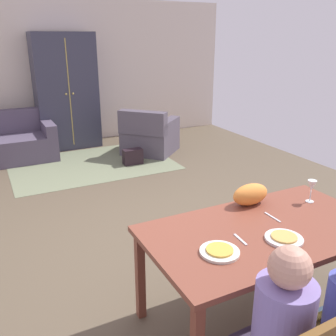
# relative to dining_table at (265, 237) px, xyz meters

# --- Properties ---
(ground_plane) EXTENTS (7.08, 6.77, 0.02)m
(ground_plane) POSITION_rel_dining_table_xyz_m (-0.27, 2.27, -0.70)
(ground_plane) COLOR brown
(back_wall) EXTENTS (7.08, 0.10, 2.70)m
(back_wall) POSITION_rel_dining_table_xyz_m (-0.27, 5.70, 0.66)
(back_wall) COLOR beige
(back_wall) RESTS_ON ground_plane
(dining_table) EXTENTS (1.70, 0.93, 0.76)m
(dining_table) POSITION_rel_dining_table_xyz_m (0.00, 0.00, 0.00)
(dining_table) COLOR brown
(dining_table) RESTS_ON ground_plane
(plate_near_man) EXTENTS (0.25, 0.25, 0.02)m
(plate_near_man) POSITION_rel_dining_table_xyz_m (-0.47, -0.12, 0.08)
(plate_near_man) COLOR silver
(plate_near_man) RESTS_ON dining_table
(pizza_near_man) EXTENTS (0.17, 0.17, 0.01)m
(pizza_near_man) POSITION_rel_dining_table_xyz_m (-0.47, -0.12, 0.10)
(pizza_near_man) COLOR gold
(pizza_near_man) RESTS_ON plate_near_man
(plate_near_child) EXTENTS (0.25, 0.25, 0.02)m
(plate_near_child) POSITION_rel_dining_table_xyz_m (-0.00, -0.18, 0.08)
(plate_near_child) COLOR silver
(plate_near_child) RESTS_ON dining_table
(pizza_near_child) EXTENTS (0.17, 0.17, 0.01)m
(pizza_near_child) POSITION_rel_dining_table_xyz_m (-0.00, -0.18, 0.10)
(pizza_near_child) COLOR gold
(pizza_near_child) RESTS_ON plate_near_child
(wine_glass) EXTENTS (0.07, 0.07, 0.19)m
(wine_glass) POSITION_rel_dining_table_xyz_m (0.61, 0.18, 0.21)
(wine_glass) COLOR silver
(wine_glass) RESTS_ON dining_table
(fork) EXTENTS (0.03, 0.15, 0.01)m
(fork) POSITION_rel_dining_table_xyz_m (-0.26, -0.05, 0.08)
(fork) COLOR silver
(fork) RESTS_ON dining_table
(knife) EXTENTS (0.02, 0.17, 0.01)m
(knife) POSITION_rel_dining_table_xyz_m (0.15, 0.10, 0.08)
(knife) COLOR silver
(knife) RESTS_ON dining_table
(person_child) EXTENTS (0.22, 0.29, 0.92)m
(person_child) POSITION_rel_dining_table_xyz_m (0.00, -0.65, -0.25)
(person_child) COLOR #304257
(person_child) RESTS_ON ground_plane
(cat) EXTENTS (0.33, 0.17, 0.17)m
(cat) POSITION_rel_dining_table_xyz_m (0.15, 0.36, 0.16)
(cat) COLOR orange
(cat) RESTS_ON dining_table
(area_rug) EXTENTS (2.60, 1.80, 0.01)m
(area_rug) POSITION_rel_dining_table_xyz_m (-0.14, 4.07, -0.68)
(area_rug) COLOR #6E7659
(area_rug) RESTS_ON ground_plane
(couch) EXTENTS (1.73, 0.86, 0.82)m
(couch) POSITION_rel_dining_table_xyz_m (-1.44, 4.92, -0.38)
(couch) COLOR #4E4459
(couch) RESTS_ON ground_plane
(armchair) EXTENTS (1.21, 1.21, 0.82)m
(armchair) POSITION_rel_dining_table_xyz_m (0.99, 4.23, -0.37)
(armchair) COLOR #4F4754
(armchair) RESTS_ON ground_plane
(armoire) EXTENTS (1.10, 0.59, 2.10)m
(armoire) POSITION_rel_dining_table_xyz_m (-0.20, 5.31, 0.36)
(armoire) COLOR #363648
(armoire) RESTS_ON ground_plane
(handbag) EXTENTS (0.32, 0.16, 0.26)m
(handbag) POSITION_rel_dining_table_xyz_m (0.48, 3.77, -0.56)
(handbag) COLOR black
(handbag) RESTS_ON ground_plane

